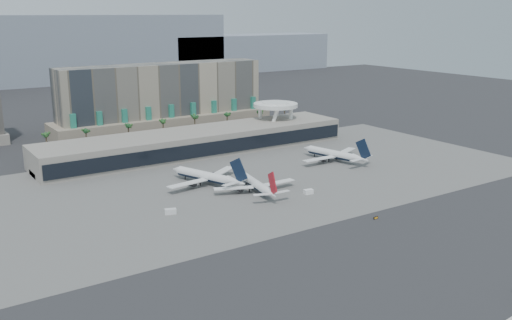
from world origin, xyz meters
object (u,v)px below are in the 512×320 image
airliner_right (334,154)px  airliner_left (207,176)px  taxiway_sign (376,218)px  service_vehicle_b (308,192)px  airliner_centre (256,184)px  service_vehicle_a (171,211)px

airliner_right → airliner_left: bearing=167.7°
airliner_right → taxiway_sign: size_ratio=19.46×
airliner_right → service_vehicle_b: airliner_right is taller
service_vehicle_b → airliner_right: bearing=46.1°
service_vehicle_b → taxiway_sign: size_ratio=1.82×
airliner_centre → airliner_right: airliner_right is taller
service_vehicle_b → airliner_centre: bearing=146.6°
airliner_right → taxiway_sign: 83.58m
airliner_centre → taxiway_sign: 54.10m
airliner_centre → taxiway_sign: airliner_centre is taller
airliner_left → taxiway_sign: size_ratio=19.42×
service_vehicle_a → service_vehicle_b: service_vehicle_a is taller
airliner_centre → service_vehicle_b: airliner_centre is taller
airliner_right → service_vehicle_a: 105.65m
airliner_centre → airliner_right: bearing=29.4°
airliner_left → service_vehicle_a: bearing=-159.0°
airliner_right → service_vehicle_b: 56.84m
airliner_left → service_vehicle_b: (28.54, -35.18, -2.73)m
service_vehicle_a → taxiway_sign: size_ratio=2.01×
airliner_left → taxiway_sign: bearing=-87.2°
service_vehicle_a → airliner_centre: bearing=25.6°
airliner_right → airliner_centre: bearing=-173.2°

